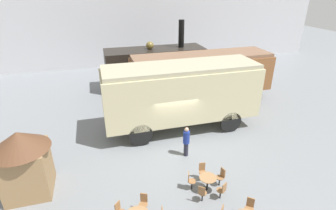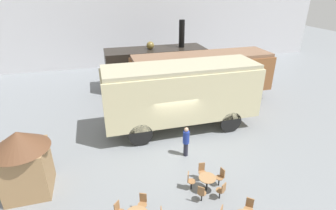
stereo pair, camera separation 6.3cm
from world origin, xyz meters
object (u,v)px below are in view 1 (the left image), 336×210
cafe_chair_0 (222,190)px  steam_locomotive (155,64)px  passenger_coach_vintage (181,91)px  cafe_table_near (208,181)px  visitor_person (186,141)px  ticket_kiosk (24,160)px  passenger_coach_wooden (202,73)px

cafe_chair_0 → steam_locomotive: bearing=-32.7°
passenger_coach_vintage → cafe_table_near: passenger_coach_vintage is taller
steam_locomotive → visitor_person: 10.64m
passenger_coach_vintage → ticket_kiosk: 8.82m
visitor_person → passenger_coach_wooden: bearing=62.1°
cafe_chair_0 → visitor_person: visitor_person is taller
passenger_coach_wooden → cafe_table_near: passenger_coach_wooden is taller
passenger_coach_vintage → steam_locomotive: bearing=88.3°
passenger_coach_vintage → cafe_table_near: 5.97m
cafe_table_near → passenger_coach_wooden: bearing=69.6°
passenger_coach_vintage → cafe_chair_0: passenger_coach_vintage is taller
steam_locomotive → visitor_person: steam_locomotive is taller
passenger_coach_vintage → cafe_chair_0: 6.56m
cafe_table_near → visitor_person: bearing=90.8°
visitor_person → ticket_kiosk: 7.44m
steam_locomotive → ticket_kiosk: bearing=-126.4°
passenger_coach_wooden → visitor_person: size_ratio=6.22×
cafe_table_near → cafe_chair_0: (0.38, -0.64, -0.03)m
visitor_person → ticket_kiosk: (-7.38, -0.65, 0.76)m
cafe_table_near → ticket_kiosk: ticket_kiosk is taller
steam_locomotive → cafe_chair_0: steam_locomotive is taller
steam_locomotive → passenger_coach_vintage: (-0.23, -7.64, 0.45)m
passenger_coach_vintage → visitor_person: size_ratio=5.46×
visitor_person → passenger_coach_vintage: bearing=77.4°
cafe_chair_0 → visitor_person: (-0.42, 3.36, 0.40)m
passenger_coach_wooden → passenger_coach_vintage: size_ratio=1.14×
passenger_coach_wooden → ticket_kiosk: 13.08m
cafe_table_near → visitor_person: visitor_person is taller
cafe_table_near → ticket_kiosk: (-7.41, 2.07, 1.13)m
passenger_coach_wooden → visitor_person: bearing=-117.9°
ticket_kiosk → cafe_chair_0: bearing=-19.2°
passenger_coach_vintage → cafe_chair_0: (-0.23, -6.27, -1.94)m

